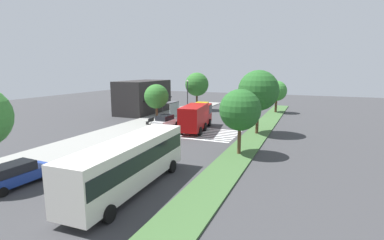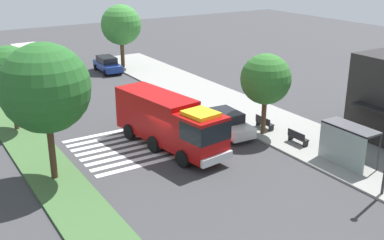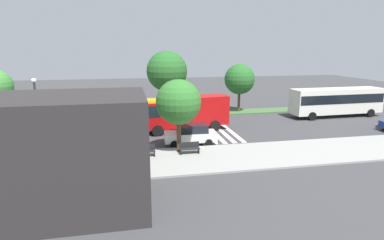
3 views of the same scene
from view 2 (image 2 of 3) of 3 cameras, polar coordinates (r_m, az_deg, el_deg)
name	(u,v)px [view 2 (image 2 of 3)]	position (r m, az deg, el deg)	size (l,w,h in m)	color
ground_plane	(171,152)	(31.50, -2.53, -3.92)	(120.00, 120.00, 0.00)	#38383A
sidewalk	(276,126)	(36.56, 10.16, -0.68)	(60.00, 5.97, 0.14)	gray
median_strip	(56,179)	(28.85, -16.14, -6.91)	(60.00, 3.00, 0.14)	#3D6033
crosswalk	(155,141)	(33.42, -4.53, -2.52)	(6.75, 11.25, 0.01)	silver
fire_truck	(171,121)	(31.35, -2.58, -0.13)	(9.83, 3.77, 3.51)	#A50C0C
parked_car_west	(107,64)	(53.31, -10.19, 6.67)	(4.88, 2.25, 1.68)	navy
parked_car_mid	(227,123)	(34.24, 4.27, -0.35)	(4.66, 2.25, 1.77)	silver
transit_bus	(41,67)	(48.29, -17.79, 6.17)	(11.75, 3.17, 3.51)	silver
bus_stop_shelter	(346,138)	(30.26, 18.13, -2.09)	(3.50, 1.40, 2.46)	#4C4C51
bench_near_shelter	(298,137)	(33.17, 12.64, -2.05)	(1.60, 0.50, 0.90)	black
bench_west_of_shelter	(264,122)	(35.56, 8.72, -0.29)	(1.60, 0.50, 0.90)	black
sidewalk_tree_far_west	(121,25)	(54.10, -8.57, 11.29)	(4.47, 4.47, 7.02)	#513823
sidewalk_tree_west	(266,79)	(33.52, 8.90, 4.88)	(3.59, 3.59, 5.85)	#513823
median_tree_far_west	(10,73)	(36.37, -21.17, 5.29)	(3.94, 3.94, 6.23)	#513823
median_tree_west	(45,88)	(27.08, -17.33, 3.68)	(5.03, 5.03, 7.94)	#47301E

